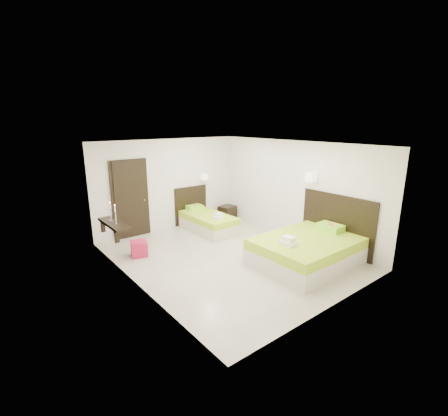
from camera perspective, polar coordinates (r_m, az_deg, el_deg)
floor at (r=7.72m, az=0.81°, el=-8.48°), size 5.50×5.50×0.00m
bed_single at (r=9.45m, az=-3.10°, el=-2.20°), size 1.11×1.85×1.53m
bed_double at (r=7.53m, az=14.62°, el=-6.92°), size 2.27×1.93×1.87m
nightstand at (r=10.51m, az=0.59°, el=-0.76°), size 0.56×0.52×0.42m
ottoman at (r=7.94m, az=-14.69°, el=-6.91°), size 0.45×0.45×0.36m
door at (r=9.04m, az=-16.11°, el=1.47°), size 1.02×0.15×2.14m
console_shelf at (r=7.81m, az=-18.84°, el=-2.66°), size 0.35×1.20×0.78m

